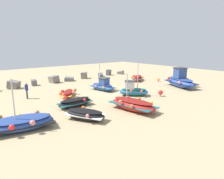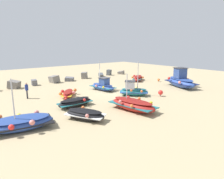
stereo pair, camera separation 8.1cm
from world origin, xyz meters
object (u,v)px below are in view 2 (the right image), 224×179
at_px(person_walking, 27,89).
at_px(fishing_boat_7, 68,93).
at_px(fishing_boat_0, 138,78).
at_px(fishing_boat_2, 133,105).
at_px(fishing_boat_3, 21,123).
at_px(fishing_boat_4, 75,102).
at_px(fishing_boat_5, 181,81).
at_px(fishing_boat_1, 103,86).
at_px(fishing_boat_6, 85,115).
at_px(fishing_boat_8, 133,90).
at_px(mooring_buoy_1, 161,93).
at_px(mooring_buoy_0, 159,80).

bearing_deg(person_walking, fishing_boat_7, 175.27).
relative_size(fishing_boat_0, fishing_boat_2, 0.77).
relative_size(fishing_boat_3, fishing_boat_4, 1.34).
distance_m(fishing_boat_5, fishing_boat_7, 14.37).
xyz_separation_m(fishing_boat_1, fishing_boat_3, (-11.08, -5.99, -0.08)).
bearing_deg(fishing_boat_6, fishing_boat_0, 92.46).
bearing_deg(person_walking, fishing_boat_3, 91.34).
height_order(fishing_boat_5, fishing_boat_8, fishing_boat_8).
height_order(fishing_boat_5, fishing_boat_6, fishing_boat_5).
distance_m(fishing_boat_4, fishing_boat_5, 14.80).
distance_m(fishing_boat_0, fishing_boat_1, 8.30).
distance_m(fishing_boat_3, fishing_boat_8, 12.17).
relative_size(fishing_boat_0, mooring_buoy_1, 5.22).
bearing_deg(mooring_buoy_1, mooring_buoy_0, 39.48).
relative_size(fishing_boat_0, fishing_boat_8, 0.93).
bearing_deg(fishing_boat_4, mooring_buoy_0, -170.69).
distance_m(fishing_boat_2, person_walking, 11.05).
relative_size(fishing_boat_6, fishing_boat_8, 0.87).
xyz_separation_m(fishing_boat_1, fishing_boat_6, (-6.92, -7.11, -0.12)).
bearing_deg(mooring_buoy_1, fishing_boat_8, 134.70).
height_order(fishing_boat_2, fishing_boat_6, fishing_boat_2).
relative_size(fishing_boat_1, fishing_boat_6, 1.10).
relative_size(fishing_boat_4, person_walking, 1.97).
distance_m(fishing_boat_7, mooring_buoy_1, 9.84).
bearing_deg(mooring_buoy_1, fishing_boat_5, 13.14).
bearing_deg(mooring_buoy_1, fishing_boat_2, -165.21).
bearing_deg(fishing_boat_6, fishing_boat_1, 107.17).
distance_m(fishing_boat_0, fishing_boat_3, 20.72).
relative_size(fishing_boat_0, fishing_boat_5, 0.66).
height_order(fishing_boat_0, fishing_boat_7, fishing_boat_0).
xyz_separation_m(fishing_boat_0, fishing_boat_6, (-14.99, -9.04, 0.00)).
bearing_deg(fishing_boat_8, fishing_boat_6, 66.22).
bearing_deg(fishing_boat_4, fishing_boat_2, 127.21).
bearing_deg(person_walking, fishing_boat_2, 141.88).
bearing_deg(fishing_boat_5, fishing_boat_2, 124.87).
height_order(fishing_boat_4, mooring_buoy_0, fishing_boat_4).
xyz_separation_m(fishing_boat_2, fishing_boat_3, (-8.43, 1.75, -0.05)).
bearing_deg(mooring_buoy_1, fishing_boat_7, 140.84).
xyz_separation_m(fishing_boat_4, fishing_boat_7, (1.24, 3.76, -0.07)).
bearing_deg(fishing_boat_4, fishing_boat_3, 20.87).
bearing_deg(fishing_boat_4, fishing_boat_6, 70.52).
xyz_separation_m(fishing_boat_1, fishing_boat_5, (8.88, -4.87, 0.28)).
bearing_deg(fishing_boat_5, mooring_buoy_1, 124.06).
height_order(fishing_boat_3, person_walking, fishing_boat_3).
height_order(person_walking, mooring_buoy_0, person_walking).
xyz_separation_m(fishing_boat_2, mooring_buoy_1, (5.65, 1.49, -0.09)).
distance_m(fishing_boat_7, person_walking, 4.13).
height_order(fishing_boat_3, fishing_boat_8, fishing_boat_8).
bearing_deg(fishing_boat_2, person_walking, -156.63).
distance_m(fishing_boat_6, mooring_buoy_0, 17.93).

